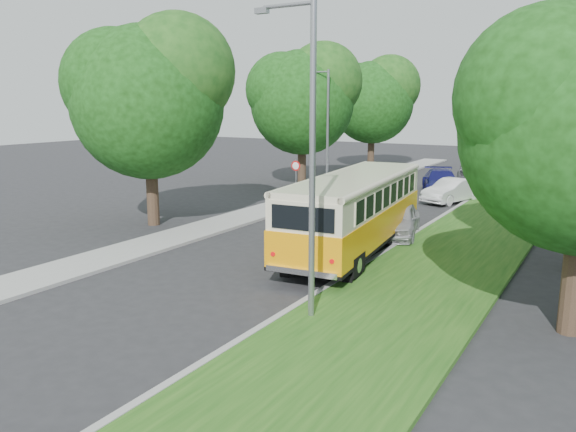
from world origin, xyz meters
The scene contains 13 objects.
ground centered at (0.00, 0.00, 0.00)m, with size 120.00×120.00×0.00m, color #262628.
curb centered at (3.60, 5.00, 0.07)m, with size 0.20×70.00×0.15m, color gray.
grass_verge centered at (5.95, 5.00, 0.07)m, with size 4.50×70.00×0.13m, color #1C4C14.
sidewalk centered at (-4.80, 5.00, 0.06)m, with size 2.20×70.00×0.12m, color gray.
treeline centered at (3.15, 17.99, 5.93)m, with size 24.27×41.91×9.46m.
lamppost_near centered at (4.21, -2.50, 4.37)m, with size 1.71×0.16×8.00m.
lamppost_far centered at (-4.70, 16.00, 4.12)m, with size 1.71×0.16×7.50m.
warning_sign centered at (-4.50, 11.98, 1.71)m, with size 0.56×0.10×2.50m.
vintage_bus centered at (2.51, 4.24, 1.50)m, with size 2.59×10.08×2.99m, color #FFA008, non-canonical shape.
car_silver centered at (3.00, 7.48, 0.73)m, with size 1.72×4.27×1.45m, color #A7A7AC.
car_white centered at (2.81, 16.98, 0.68)m, with size 1.43×4.11×1.35m, color white.
car_blue centered at (1.37, 19.86, 0.74)m, with size 2.07×5.09×1.48m, color navy.
car_grey centered at (1.98, 26.46, 0.70)m, with size 2.31×5.01×1.39m, color #53545A.
Camera 1 is at (10.83, -14.68, 5.56)m, focal length 35.00 mm.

